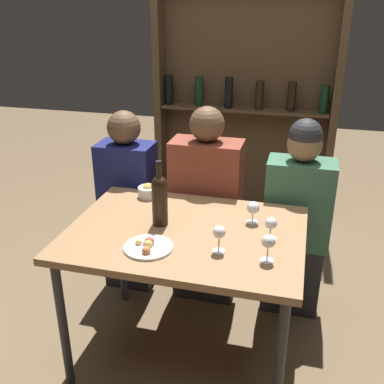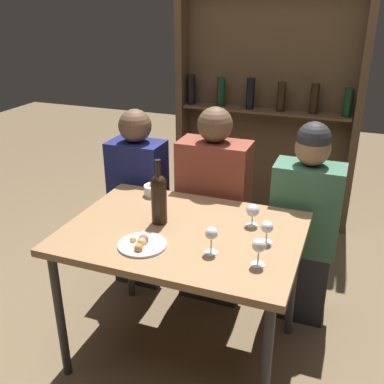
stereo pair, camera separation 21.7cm
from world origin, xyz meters
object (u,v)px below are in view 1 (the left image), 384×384
at_px(wine_glass_0, 253,209).
at_px(seated_person_left, 129,206).
at_px(wine_glass_2, 268,243).
at_px(seated_person_center, 206,213).
at_px(food_plate_0, 148,246).
at_px(snack_bowl, 148,191).
at_px(wine_bottle, 160,198).
at_px(wine_glass_1, 219,233).
at_px(wine_glass_3, 271,224).
at_px(seated_person_right, 296,223).

xyz_separation_m(wine_glass_0, seated_person_left, (-0.84, 0.40, -0.27)).
distance_m(wine_glass_2, seated_person_center, 0.91).
bearing_deg(wine_glass_2, food_plate_0, -176.54).
bearing_deg(snack_bowl, wine_bottle, -60.13).
height_order(wine_glass_1, wine_glass_3, wine_glass_1).
height_order(wine_bottle, seated_person_center, seated_person_center).
xyz_separation_m(wine_bottle, seated_person_center, (0.11, 0.54, -0.32)).
height_order(wine_glass_3, food_plate_0, wine_glass_3).
distance_m(wine_bottle, wine_glass_2, 0.59).
bearing_deg(wine_bottle, food_plate_0, -84.94).
xyz_separation_m(wine_bottle, snack_bowl, (-0.17, 0.30, -0.11)).
xyz_separation_m(wine_bottle, seated_person_right, (0.66, 0.54, -0.32)).
bearing_deg(wine_glass_0, seated_person_left, 154.39).
distance_m(wine_glass_3, seated_person_right, 0.62).
bearing_deg(seated_person_left, wine_glass_2, -38.17).
bearing_deg(seated_person_right, wine_glass_3, -101.74).
distance_m(food_plate_0, seated_person_right, 1.02).
bearing_deg(snack_bowl, seated_person_left, 133.73).
xyz_separation_m(snack_bowl, seated_person_right, (0.83, 0.24, -0.21)).
height_order(wine_bottle, snack_bowl, wine_bottle).
height_order(food_plate_0, seated_person_right, seated_person_right).
height_order(wine_glass_0, wine_glass_1, wine_glass_1).
bearing_deg(wine_glass_3, wine_glass_0, 124.90).
bearing_deg(seated_person_center, food_plate_0, -96.55).
xyz_separation_m(seated_person_center, seated_person_right, (0.55, -0.00, -0.00)).
distance_m(wine_bottle, wine_glass_3, 0.55).
bearing_deg(wine_bottle, wine_glass_0, 16.74).
xyz_separation_m(food_plate_0, snack_bowl, (-0.19, 0.54, 0.02)).
bearing_deg(seated_person_left, wine_glass_1, -44.58).
distance_m(wine_glass_0, snack_bowl, 0.64).
distance_m(wine_glass_0, seated_person_center, 0.58).
xyz_separation_m(wine_glass_3, seated_person_right, (0.11, 0.55, -0.25)).
relative_size(food_plate_0, seated_person_right, 0.18).
bearing_deg(wine_glass_0, wine_glass_2, -72.40).
bearing_deg(seated_person_left, wine_glass_3, -30.22).
xyz_separation_m(wine_glass_1, snack_bowl, (-0.51, 0.49, -0.06)).
xyz_separation_m(wine_glass_0, seated_person_center, (-0.33, 0.40, -0.25)).
xyz_separation_m(snack_bowl, seated_person_left, (-0.23, 0.24, -0.23)).
relative_size(wine_glass_2, seated_person_right, 0.10).
bearing_deg(wine_glass_2, seated_person_left, 141.83).
xyz_separation_m(wine_glass_0, wine_glass_1, (-0.11, -0.32, 0.01)).
xyz_separation_m(wine_glass_3, seated_person_left, (-0.94, 0.55, -0.27)).
xyz_separation_m(seated_person_left, seated_person_center, (0.51, 0.00, 0.02)).
relative_size(wine_glass_1, snack_bowl, 1.13).
height_order(wine_glass_1, seated_person_left, seated_person_left).
bearing_deg(seated_person_left, wine_bottle, -53.37).
relative_size(wine_glass_0, food_plate_0, 0.51).
height_order(wine_glass_3, seated_person_left, seated_person_left).
bearing_deg(seated_person_left, seated_person_center, 0.00).
height_order(wine_bottle, wine_glass_1, wine_bottle).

